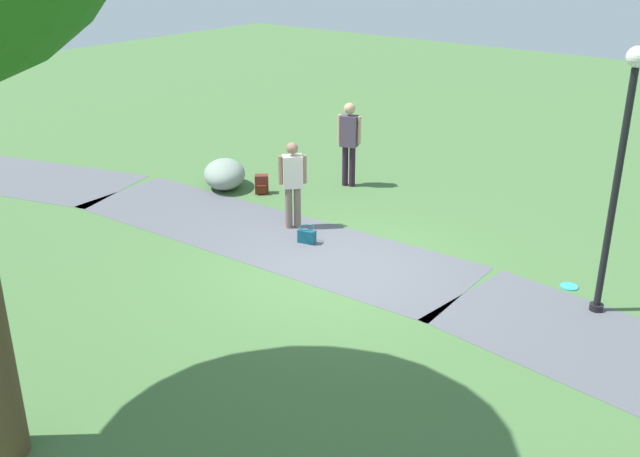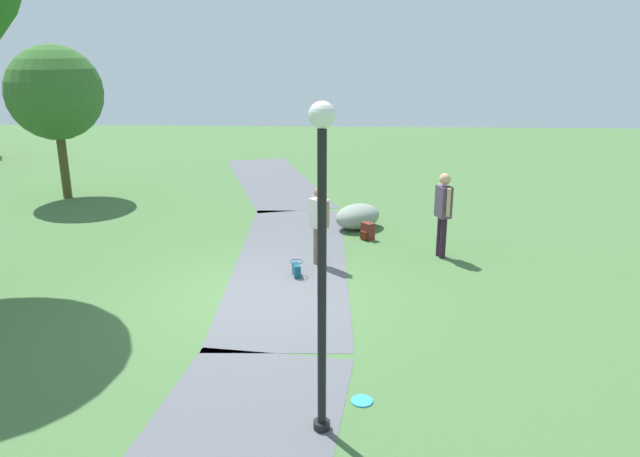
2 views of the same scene
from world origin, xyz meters
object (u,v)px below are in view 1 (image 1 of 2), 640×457
handbag_on_grass (307,236)px  backpack_by_boulder (262,185)px  man_near_boulder (349,138)px  frisbee_on_grass (569,287)px  woman_with_handbag (293,179)px  lamp_post (621,157)px  lawn_boulder (224,174)px

handbag_on_grass → backpack_by_boulder: backpack_by_boulder is taller
man_near_boulder → backpack_by_boulder: (1.14, 1.53, -0.88)m
man_near_boulder → frisbee_on_grass: bearing=162.3°
man_near_boulder → handbag_on_grass: man_near_boulder is taller
frisbee_on_grass → woman_with_handbag: bearing=9.1°
lamp_post → lawn_boulder: bearing=-3.6°
man_near_boulder → backpack_by_boulder: size_ratio=4.55×
lamp_post → handbag_on_grass: lamp_post is taller
woman_with_handbag → backpack_by_boulder: 2.17m
lawn_boulder → handbag_on_grass: bearing=159.5°
lamp_post → handbag_on_grass: bearing=8.4°
handbag_on_grass → backpack_by_boulder: 2.82m
handbag_on_grass → backpack_by_boulder: (2.42, -1.45, 0.05)m
woman_with_handbag → lamp_post: bearing=-176.8°
lamp_post → handbag_on_grass: size_ratio=11.18×
lamp_post → woman_with_handbag: size_ratio=2.32×
lawn_boulder → woman_with_handbag: bearing=162.7°
lamp_post → man_near_boulder: bearing=-20.2°
backpack_by_boulder → frisbee_on_grass: (-6.72, 0.24, -0.18)m
lawn_boulder → man_near_boulder: 2.78m
lawn_boulder → backpack_by_boulder: (-0.88, -0.22, -0.11)m
lawn_boulder → handbag_on_grass: size_ratio=4.42×
lamp_post → lawn_boulder: lamp_post is taller
handbag_on_grass → frisbee_on_grass: (-4.30, -1.21, -0.13)m
handbag_on_grass → frisbee_on_grass: handbag_on_grass is taller
lamp_post → man_near_boulder: lamp_post is taller
lamp_post → frisbee_on_grass: size_ratio=13.66×
man_near_boulder → frisbee_on_grass: man_near_boulder is taller
man_near_boulder → handbag_on_grass: bearing=113.2°
man_near_boulder → handbag_on_grass: size_ratio=5.34×
backpack_by_boulder → frisbee_on_grass: backpack_by_boulder is taller
handbag_on_grass → backpack_by_boulder: size_ratio=0.85×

